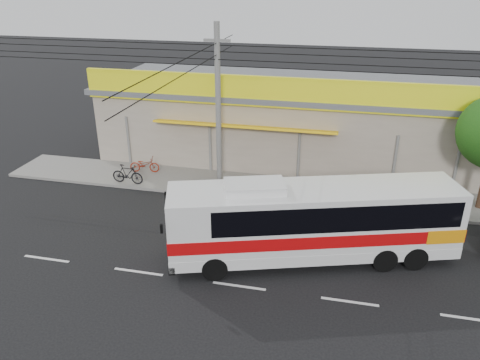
{
  "coord_description": "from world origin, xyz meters",
  "views": [
    {
      "loc": [
        3.2,
        -16.29,
        10.63
      ],
      "look_at": [
        -1.0,
        2.0,
        2.24
      ],
      "focal_mm": 35.0,
      "sensor_mm": 36.0,
      "label": 1
    }
  ],
  "objects_px": {
    "coach_bus": "(318,218)",
    "motorbike_dark": "(127,174)",
    "motorbike_red": "(145,165)",
    "utility_pole": "(217,54)"
  },
  "relations": [
    {
      "from": "motorbike_dark",
      "to": "motorbike_red",
      "type": "bearing_deg",
      "value": -6.42
    },
    {
      "from": "motorbike_dark",
      "to": "utility_pole",
      "type": "xyz_separation_m",
      "value": [
        4.96,
        0.61,
        6.36
      ]
    },
    {
      "from": "coach_bus",
      "to": "motorbike_dark",
      "type": "bearing_deg",
      "value": 137.31
    },
    {
      "from": "coach_bus",
      "to": "motorbike_dark",
      "type": "height_order",
      "value": "coach_bus"
    },
    {
      "from": "coach_bus",
      "to": "motorbike_dark",
      "type": "relative_size",
      "value": 6.44
    },
    {
      "from": "motorbike_dark",
      "to": "coach_bus",
      "type": "bearing_deg",
      "value": -112.62
    },
    {
      "from": "motorbike_red",
      "to": "utility_pole",
      "type": "height_order",
      "value": "utility_pole"
    },
    {
      "from": "coach_bus",
      "to": "motorbike_red",
      "type": "relative_size",
      "value": 6.8
    },
    {
      "from": "utility_pole",
      "to": "motorbike_dark",
      "type": "bearing_deg",
      "value": -172.94
    },
    {
      "from": "coach_bus",
      "to": "utility_pole",
      "type": "distance_m",
      "value": 9.28
    }
  ]
}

